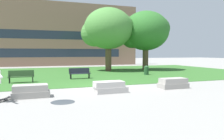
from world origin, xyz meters
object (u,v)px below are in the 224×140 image
at_px(concrete_block_left, 110,87).
at_px(park_bench_near_left, 80,73).
at_px(trash_bin, 146,70).
at_px(concrete_block_center, 31,91).
at_px(skateboard, 3,99).
at_px(park_bench_far_left, 21,76).
at_px(concrete_block_right, 173,83).

height_order(concrete_block_left, park_bench_near_left, park_bench_near_left).
height_order(concrete_block_left, trash_bin, trash_bin).
bearing_deg(trash_bin, concrete_block_left, -129.37).
bearing_deg(concrete_block_center, trash_bin, 36.53).
bearing_deg(trash_bin, skateboard, -144.76).
bearing_deg(park_bench_far_left, skateboard, -93.77).
bearing_deg(park_bench_far_left, trash_bin, 10.13).
distance_m(concrete_block_center, skateboard, 1.31).
bearing_deg(concrete_block_right, skateboard, -176.81).
bearing_deg(concrete_block_center, skateboard, -158.21).
xyz_separation_m(park_bench_near_left, park_bench_far_left, (-4.59, -1.03, 0.00)).
relative_size(concrete_block_right, skateboard, 1.85).
xyz_separation_m(skateboard, trash_bin, (11.99, 8.47, 0.42)).
bearing_deg(skateboard, concrete_block_center, 21.79).
relative_size(concrete_block_left, park_bench_far_left, 1.03).
bearing_deg(concrete_block_center, concrete_block_left, -1.03).
height_order(skateboard, park_bench_near_left, park_bench_near_left).
height_order(concrete_block_left, skateboard, concrete_block_left).
height_order(skateboard, park_bench_far_left, park_bench_far_left).
height_order(concrete_block_right, skateboard, concrete_block_right).
relative_size(concrete_block_right, park_bench_far_left, 1.00).
bearing_deg(park_bench_near_left, concrete_block_left, -87.07).
distance_m(concrete_block_right, skateboard, 9.66).
bearing_deg(trash_bin, concrete_block_right, -106.48).
xyz_separation_m(concrete_block_right, park_bench_far_left, (-9.22, 5.87, 0.23)).
xyz_separation_m(concrete_block_left, trash_bin, (6.62, 8.07, 0.20)).
height_order(concrete_block_left, park_bench_far_left, park_bench_far_left).
distance_m(concrete_block_center, park_bench_far_left, 5.98).
distance_m(concrete_block_right, park_bench_near_left, 8.31).
bearing_deg(skateboard, concrete_block_right, 3.19).
distance_m(skateboard, park_bench_far_left, 6.43).
bearing_deg(concrete_block_left, concrete_block_right, 1.75).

